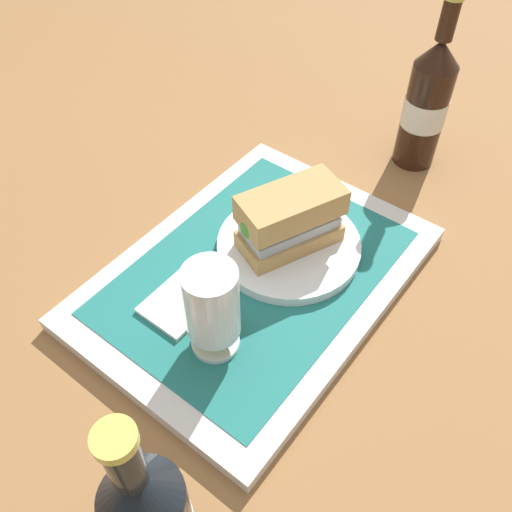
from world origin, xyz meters
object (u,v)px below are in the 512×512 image
Objects in this scene: plate at (289,246)px; sandwich at (288,220)px; second_bottle at (427,103)px; beer_glass at (212,308)px.

plate is 0.05m from sandwich.
second_bottle is at bearing 173.80° from plate.
beer_glass is (0.17, 0.02, 0.06)m from plate.
sandwich reaches higher than plate.
plate is 0.31m from second_bottle.
sandwich is at bearing -23.15° from plate.
beer_glass is at bearing 6.31° from plate.
sandwich is (0.00, -0.00, 0.05)m from plate.
second_bottle is at bearing -163.23° from sandwich.
plate is at bearing -173.69° from beer_glass.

